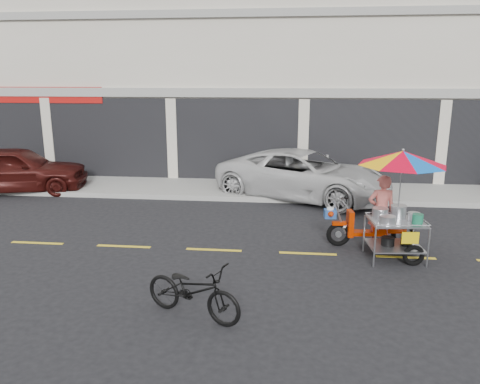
# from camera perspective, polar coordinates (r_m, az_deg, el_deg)

# --- Properties ---
(ground) EXTENTS (90.00, 90.00, 0.00)m
(ground) POSITION_cam_1_polar(r_m,az_deg,el_deg) (10.02, 8.26, -7.45)
(ground) COLOR black
(sidewalk) EXTENTS (45.00, 3.00, 0.15)m
(sidewalk) POSITION_cam_1_polar(r_m,az_deg,el_deg) (15.25, 7.60, 0.33)
(sidewalk) COLOR gray
(sidewalk) RESTS_ON ground
(shophouse_block) EXTENTS (36.00, 8.11, 10.40)m
(shophouse_block) POSITION_cam_1_polar(r_m,az_deg,el_deg) (20.19, 15.98, 15.13)
(shophouse_block) COLOR beige
(shophouse_block) RESTS_ON ground
(centerline) EXTENTS (42.00, 0.10, 0.01)m
(centerline) POSITION_cam_1_polar(r_m,az_deg,el_deg) (10.01, 8.26, -7.43)
(centerline) COLOR gold
(centerline) RESTS_ON ground
(maroon_sedan) EXTENTS (4.67, 2.75, 1.49)m
(maroon_sedan) POSITION_cam_1_polar(r_m,az_deg,el_deg) (16.56, -25.72, 2.51)
(maroon_sedan) COLOR #350D0B
(maroon_sedan) RESTS_ON ground
(white_pickup) EXTENTS (5.77, 4.35, 1.46)m
(white_pickup) POSITION_cam_1_polar(r_m,az_deg,el_deg) (14.33, 7.71, 2.12)
(white_pickup) COLOR beige
(white_pickup) RESTS_ON ground
(near_bicycle) EXTENTS (1.78, 1.21, 0.89)m
(near_bicycle) POSITION_cam_1_polar(r_m,az_deg,el_deg) (7.34, -5.76, -11.82)
(near_bicycle) COLOR black
(near_bicycle) RESTS_ON ground
(food_vendor_rig) EXTENTS (2.37, 1.88, 2.27)m
(food_vendor_rig) POSITION_cam_1_polar(r_m,az_deg,el_deg) (10.01, 18.11, 0.52)
(food_vendor_rig) COLOR black
(food_vendor_rig) RESTS_ON ground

